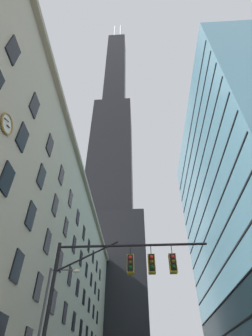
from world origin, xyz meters
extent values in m
cube|color=#B2A88E|center=(-19.79, 26.74, 14.43)|extent=(17.57, 65.47, 28.86)
cube|color=#9E937A|center=(-10.75, 26.74, 28.16)|extent=(0.70, 65.47, 0.60)
cube|color=black|center=(-10.95, 8.00, 8.20)|extent=(0.14, 1.40, 2.20)
cube|color=black|center=(-10.95, 13.00, 8.20)|extent=(0.14, 1.40, 2.20)
cube|color=black|center=(-10.95, 18.00, 8.20)|extent=(0.14, 1.40, 2.20)
cube|color=black|center=(-10.95, 23.00, 8.20)|extent=(0.14, 1.40, 2.20)
cube|color=black|center=(-10.95, 28.00, 8.20)|extent=(0.14, 1.40, 2.20)
cube|color=black|center=(-10.95, 33.00, 8.20)|extent=(0.14, 1.40, 2.20)
cube|color=black|center=(-10.95, 38.00, 8.20)|extent=(0.14, 1.40, 2.20)
cube|color=black|center=(-10.95, 3.00, 12.40)|extent=(0.14, 1.40, 2.20)
cube|color=black|center=(-10.95, 8.00, 12.40)|extent=(0.14, 1.40, 2.20)
cube|color=black|center=(-10.95, 13.00, 12.40)|extent=(0.14, 1.40, 2.20)
cube|color=black|center=(-10.95, 18.00, 12.40)|extent=(0.14, 1.40, 2.20)
cube|color=black|center=(-10.95, 23.00, 12.40)|extent=(0.14, 1.40, 2.20)
cube|color=black|center=(-10.95, 28.00, 12.40)|extent=(0.14, 1.40, 2.20)
cube|color=black|center=(-10.95, 33.00, 12.40)|extent=(0.14, 1.40, 2.20)
cube|color=black|center=(-10.95, 38.00, 12.40)|extent=(0.14, 1.40, 2.20)
cube|color=black|center=(-10.95, 43.00, 12.40)|extent=(0.14, 1.40, 2.20)
cube|color=black|center=(-10.95, 48.00, 12.40)|extent=(0.14, 1.40, 2.20)
cube|color=black|center=(-10.95, 3.00, 16.60)|extent=(0.14, 1.40, 2.20)
cube|color=black|center=(-10.95, 8.00, 16.60)|extent=(0.14, 1.40, 2.20)
cube|color=black|center=(-10.95, 13.00, 16.60)|extent=(0.14, 1.40, 2.20)
cube|color=black|center=(-10.95, 18.00, 16.60)|extent=(0.14, 1.40, 2.20)
cube|color=black|center=(-10.95, 23.00, 16.60)|extent=(0.14, 1.40, 2.20)
cube|color=black|center=(-10.95, 28.00, 16.60)|extent=(0.14, 1.40, 2.20)
cube|color=black|center=(-10.95, 33.00, 16.60)|extent=(0.14, 1.40, 2.20)
cube|color=black|center=(-10.95, 38.00, 16.60)|extent=(0.14, 1.40, 2.20)
cube|color=black|center=(-10.95, 43.00, 16.60)|extent=(0.14, 1.40, 2.20)
cube|color=black|center=(-10.95, 48.00, 16.60)|extent=(0.14, 1.40, 2.20)
cube|color=black|center=(-10.95, -2.00, 20.80)|extent=(0.14, 1.40, 2.20)
cube|color=black|center=(-10.95, 3.00, 20.80)|extent=(0.14, 1.40, 2.20)
cube|color=black|center=(-10.95, 8.00, 20.80)|extent=(0.14, 1.40, 2.20)
cube|color=black|center=(-10.95, 13.00, 20.80)|extent=(0.14, 1.40, 2.20)
cube|color=black|center=(-10.95, 18.00, 20.80)|extent=(0.14, 1.40, 2.20)
cube|color=black|center=(-10.95, 23.00, 20.80)|extent=(0.14, 1.40, 2.20)
cube|color=black|center=(-10.95, 28.00, 20.80)|extent=(0.14, 1.40, 2.20)
cube|color=black|center=(-10.95, 33.00, 20.80)|extent=(0.14, 1.40, 2.20)
cube|color=black|center=(-10.95, 38.00, 20.80)|extent=(0.14, 1.40, 2.20)
cube|color=black|center=(-10.95, 43.00, 20.80)|extent=(0.14, 1.40, 2.20)
cube|color=black|center=(-10.95, 48.00, 20.80)|extent=(0.14, 1.40, 2.20)
torus|color=olive|center=(-10.88, 0.67, 15.43)|extent=(0.14, 1.59, 1.59)
cylinder|color=silver|center=(-10.92, 0.67, 15.43)|extent=(0.05, 1.38, 1.38)
cube|color=black|center=(-10.85, 0.85, 15.37)|extent=(0.03, 0.41, 0.20)
cube|color=black|center=(-10.85, 0.41, 15.55)|extent=(0.03, 0.57, 0.32)
cube|color=black|center=(-12.59, 70.76, 21.92)|extent=(24.61, 24.61, 43.85)
cube|color=black|center=(-12.59, 70.76, 75.74)|extent=(17.23, 17.23, 63.78)
cube|color=black|center=(-12.59, 70.76, 147.49)|extent=(11.07, 11.07, 79.72)
cylinder|color=silver|center=(-14.80, 70.76, 201.98)|extent=(1.20, 1.20, 29.26)
cylinder|color=silver|center=(-10.37, 70.76, 201.98)|extent=(1.20, 1.20, 29.26)
cube|color=black|center=(10.96, 32.58, 8.00)|extent=(0.12, 44.80, 0.24)
cube|color=black|center=(10.96, 32.58, 12.00)|extent=(0.12, 44.80, 0.24)
cube|color=black|center=(10.96, 32.58, 16.00)|extent=(0.12, 44.80, 0.24)
cube|color=black|center=(10.96, 32.58, 20.00)|extent=(0.12, 44.80, 0.24)
cube|color=black|center=(10.96, 32.58, 24.00)|extent=(0.12, 44.80, 0.24)
cube|color=black|center=(10.96, 32.58, 28.00)|extent=(0.12, 44.80, 0.24)
cube|color=black|center=(10.96, 32.58, 32.00)|extent=(0.12, 44.80, 0.24)
cube|color=black|center=(10.96, 32.58, 36.00)|extent=(0.12, 44.80, 0.24)
cube|color=black|center=(10.96, 32.58, 40.00)|extent=(0.12, 44.80, 0.24)
cube|color=black|center=(10.96, 32.58, 44.00)|extent=(0.12, 44.80, 0.24)
cube|color=black|center=(10.96, 32.58, 48.00)|extent=(0.12, 44.80, 0.24)
cylinder|color=black|center=(-6.72, 3.92, 4.08)|extent=(0.20, 0.20, 7.87)
cylinder|color=black|center=(-2.39, 3.92, 7.77)|extent=(8.67, 0.14, 0.14)
cylinder|color=black|center=(-4.99, 3.92, 7.17)|extent=(3.55, 0.10, 1.79)
cylinder|color=black|center=(-2.50, 3.92, 7.47)|extent=(0.04, 0.04, 0.60)
cube|color=black|center=(-2.50, 3.92, 6.72)|extent=(0.30, 0.30, 0.90)
cube|color=olive|center=(-2.50, 4.09, 6.72)|extent=(0.40, 0.40, 1.04)
sphere|color=red|center=(-2.50, 3.76, 7.00)|extent=(0.20, 0.20, 0.20)
sphere|color=#4B3A08|center=(-2.50, 3.76, 6.72)|extent=(0.20, 0.20, 0.20)
sphere|color=#083D10|center=(-2.50, 3.76, 6.44)|extent=(0.20, 0.20, 0.20)
cylinder|color=black|center=(-1.30, 3.92, 7.47)|extent=(0.04, 0.04, 0.60)
cube|color=black|center=(-1.30, 3.92, 6.72)|extent=(0.30, 0.30, 0.90)
cube|color=olive|center=(-1.30, 4.09, 6.72)|extent=(0.40, 0.40, 1.04)
sphere|color=red|center=(-1.30, 3.76, 7.00)|extent=(0.20, 0.20, 0.20)
sphere|color=#4B3A08|center=(-1.30, 3.76, 6.72)|extent=(0.20, 0.20, 0.20)
sphere|color=#083D10|center=(-1.30, 3.76, 6.44)|extent=(0.20, 0.20, 0.20)
cylinder|color=black|center=(-0.11, 3.92, 7.47)|extent=(0.04, 0.04, 0.60)
cube|color=black|center=(-0.11, 3.92, 6.72)|extent=(0.30, 0.30, 0.90)
cube|color=olive|center=(-0.11, 4.09, 6.72)|extent=(0.40, 0.40, 1.04)
sphere|color=red|center=(-0.11, 3.76, 7.00)|extent=(0.20, 0.20, 0.20)
sphere|color=#4B3A08|center=(-0.11, 3.76, 6.72)|extent=(0.20, 0.20, 0.20)
sphere|color=#083D10|center=(-0.11, 3.76, 6.44)|extent=(0.20, 0.20, 0.20)
cylinder|color=#47474C|center=(-8.94, 9.63, 4.37)|extent=(0.18, 0.18, 8.44)
cylinder|color=#47474C|center=(-7.93, 9.63, 8.44)|extent=(2.03, 0.10, 0.10)
ellipsoid|color=#EFE5C6|center=(-6.92, 9.63, 8.34)|extent=(0.56, 0.32, 0.24)
camera|label=1|loc=(-1.94, -10.67, 1.27)|focal=27.89mm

